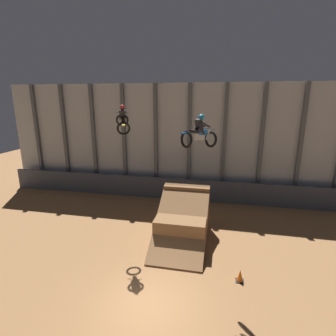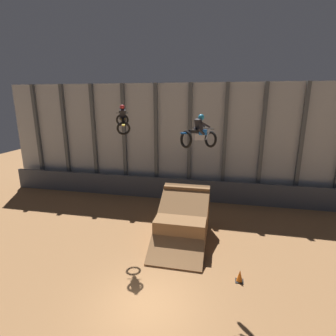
# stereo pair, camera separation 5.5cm
# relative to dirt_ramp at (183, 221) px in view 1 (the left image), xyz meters

# --- Properties ---
(ground_plane) EXTENTS (60.00, 60.00, 0.00)m
(ground_plane) POSITION_rel_dirt_ramp_xyz_m (-0.57, -5.84, -0.97)
(ground_plane) COLOR #996B42
(arena_back_wall) EXTENTS (32.00, 0.40, 9.22)m
(arena_back_wall) POSITION_rel_dirt_ramp_xyz_m (-0.57, 6.76, 3.63)
(arena_back_wall) COLOR #ADB2B7
(arena_back_wall) RESTS_ON ground_plane
(lower_barrier) EXTENTS (31.36, 0.20, 1.76)m
(lower_barrier) POSITION_rel_dirt_ramp_xyz_m (-0.57, 5.78, -0.10)
(lower_barrier) COLOR #474C56
(lower_barrier) RESTS_ON ground_plane
(dirt_ramp) EXTENTS (2.87, 4.98, 2.86)m
(dirt_ramp) POSITION_rel_dirt_ramp_xyz_m (0.00, 0.00, 0.00)
(dirt_ramp) COLOR olive
(dirt_ramp) RESTS_ON ground_plane
(rider_bike_left_air) EXTENTS (1.33, 1.86, 1.61)m
(rider_bike_left_air) POSITION_rel_dirt_ramp_xyz_m (-3.38, -0.42, 5.90)
(rider_bike_left_air) COLOR black
(rider_bike_right_air) EXTENTS (1.61, 1.64, 1.50)m
(rider_bike_right_air) POSITION_rel_dirt_ramp_xyz_m (1.05, -2.93, 5.57)
(rider_bike_right_air) COLOR black
(traffic_cone_near_ramp) EXTENTS (0.36, 0.36, 0.58)m
(traffic_cone_near_ramp) POSITION_rel_dirt_ramp_xyz_m (3.13, -3.56, -0.69)
(traffic_cone_near_ramp) COLOR black
(traffic_cone_near_ramp) RESTS_ON ground_plane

